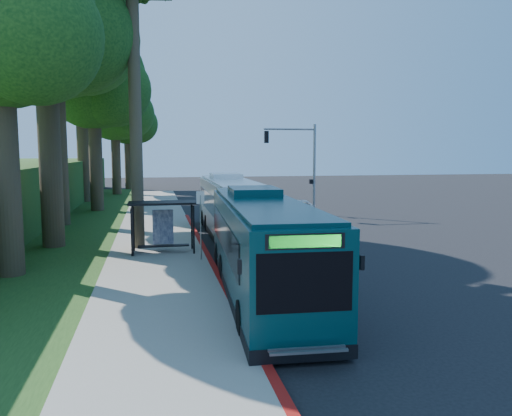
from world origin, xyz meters
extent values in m
plane|color=black|center=(0.00, 0.00, 0.00)|extent=(140.00, 140.00, 0.00)
cube|color=gray|center=(-7.30, 0.00, 0.06)|extent=(4.50, 70.00, 0.12)
cube|color=#9F1511|center=(-5.00, -4.00, 0.07)|extent=(0.25, 30.00, 0.13)
cube|color=#234719|center=(-13.00, 5.00, 0.03)|extent=(8.00, 70.00, 0.06)
cube|color=black|center=(-7.00, -3.00, 2.50)|extent=(3.20, 1.50, 0.10)
cube|color=black|center=(-8.45, -3.00, 1.20)|extent=(0.06, 1.30, 2.20)
cube|color=navy|center=(-7.00, -2.30, 1.25)|extent=(1.00, 0.12, 1.70)
cube|color=black|center=(-7.00, -3.10, 0.45)|extent=(2.40, 0.40, 0.06)
cube|color=black|center=(-8.40, -2.40, 1.20)|extent=(0.08, 0.08, 2.40)
cube|color=black|center=(-5.60, -2.40, 1.20)|extent=(0.08, 0.08, 2.40)
cube|color=black|center=(-8.40, -3.60, 1.20)|extent=(0.08, 0.08, 2.40)
cube|color=black|center=(-5.60, -3.60, 1.20)|extent=(0.08, 0.08, 2.40)
cylinder|color=gray|center=(-5.40, -5.00, 1.50)|extent=(0.06, 0.06, 3.00)
cube|color=white|center=(-5.40, -5.00, 2.90)|extent=(0.35, 0.04, 0.55)
cylinder|color=gray|center=(4.80, 10.00, 3.50)|extent=(0.20, 0.20, 7.00)
cylinder|color=gray|center=(2.80, 10.00, 6.60)|extent=(4.00, 0.14, 0.14)
cube|color=black|center=(1.00, 10.00, 6.00)|extent=(0.30, 0.30, 0.90)
cube|color=black|center=(4.55, 10.00, 2.60)|extent=(0.25, 0.25, 0.35)
cylinder|color=#4C3F2D|center=(-8.20, -1.50, 6.50)|extent=(0.60, 0.60, 13.00)
cylinder|color=#382B1E|center=(-12.50, 0.00, 5.25)|extent=(1.10, 1.10, 10.50)
sphere|color=#0F3A12|center=(-12.50, 0.00, 11.70)|extent=(8.00, 8.00, 8.00)
sphere|color=#0F3A12|center=(-10.90, -1.20, 10.50)|extent=(5.60, 5.60, 5.60)
sphere|color=#0F3A12|center=(-13.90, 1.40, 10.80)|extent=(5.20, 5.20, 5.20)
cylinder|color=#382B1E|center=(-13.50, 8.00, 5.95)|extent=(1.18, 1.18, 11.90)
sphere|color=#0F3A12|center=(-13.50, 8.00, 13.26)|extent=(10.00, 10.00, 10.00)
sphere|color=#0F3A12|center=(-11.50, 6.50, 11.90)|extent=(7.00, 7.00, 7.00)
sphere|color=#0F3A12|center=(-15.25, 9.75, 12.24)|extent=(6.50, 6.50, 6.50)
cylinder|color=#382B1E|center=(-12.00, 16.00, 4.90)|extent=(1.06, 1.06, 9.80)
sphere|color=#0F3A12|center=(-12.00, 16.00, 10.92)|extent=(8.40, 8.40, 8.40)
sphere|color=#0F3A12|center=(-10.32, 14.74, 9.80)|extent=(5.88, 5.88, 5.88)
sphere|color=#0F3A12|center=(-13.47, 17.47, 10.08)|extent=(5.46, 5.46, 5.46)
cylinder|color=#382B1E|center=(-14.00, 24.00, 5.60)|extent=(1.14, 1.14, 11.20)
sphere|color=#0F3A12|center=(-14.00, 24.00, 12.48)|extent=(9.60, 9.60, 9.60)
sphere|color=#0F3A12|center=(-12.08, 22.56, 11.20)|extent=(6.72, 6.72, 6.72)
sphere|color=#0F3A12|center=(-15.68, 25.68, 11.52)|extent=(6.24, 6.24, 6.24)
cylinder|color=#382B1E|center=(-11.50, 32.00, 4.55)|extent=(1.02, 1.02, 9.10)
sphere|color=#0F3A12|center=(-11.50, 32.00, 10.14)|extent=(8.00, 8.00, 8.00)
sphere|color=#0F3A12|center=(-9.90, 30.80, 9.10)|extent=(5.60, 5.60, 5.60)
sphere|color=#0F3A12|center=(-12.90, 33.40, 9.36)|extent=(5.20, 5.20, 5.20)
cylinder|color=#382B1E|center=(-10.50, 40.00, 4.20)|extent=(0.98, 0.98, 8.40)
sphere|color=#0F3A12|center=(-10.50, 40.00, 9.36)|extent=(7.00, 7.00, 7.00)
sphere|color=#0F3A12|center=(-9.10, 38.95, 8.40)|extent=(4.90, 4.90, 4.90)
sphere|color=#0F3A12|center=(-11.72, 41.23, 8.64)|extent=(4.55, 4.55, 4.55)
cylinder|color=#382B1E|center=(-13.00, -6.00, 4.55)|extent=(1.02, 1.02, 9.10)
sphere|color=#0F3A12|center=(-11.56, -7.08, 9.10)|extent=(5.04, 5.04, 5.04)
cube|color=white|center=(-3.04, 1.72, 1.76)|extent=(2.66, 11.93, 2.83)
cube|color=black|center=(-3.04, 1.72, 0.30)|extent=(2.69, 11.99, 0.35)
cube|color=black|center=(-3.03, 2.22, 2.03)|extent=(2.69, 9.31, 1.09)
cube|color=black|center=(-3.10, -4.18, 1.98)|extent=(2.23, 0.14, 1.39)
cube|color=black|center=(-2.97, 7.62, 2.08)|extent=(2.03, 0.14, 0.99)
cube|color=#19E533|center=(-3.10, -4.19, 2.93)|extent=(1.65, 0.12, 0.28)
cube|color=white|center=(-3.04, 1.72, 3.22)|extent=(2.46, 11.34, 0.12)
cube|color=white|center=(-3.02, 3.70, 3.39)|extent=(1.80, 2.50, 0.35)
cylinder|color=black|center=(-4.23, -2.08, 0.50)|extent=(0.31, 1.00, 0.99)
cylinder|color=black|center=(-1.94, -2.10, 0.50)|extent=(0.31, 1.00, 0.99)
cylinder|color=black|center=(-4.13, 6.26, 0.50)|extent=(0.31, 1.00, 0.99)
cylinder|color=black|center=(-1.84, 6.23, 0.50)|extent=(0.31, 1.00, 0.99)
cube|color=#093236|center=(-3.80, -10.45, 1.76)|extent=(3.18, 12.04, 2.83)
cube|color=black|center=(-3.80, -10.45, 0.30)|extent=(3.21, 12.10, 0.35)
cube|color=black|center=(-3.77, -9.96, 2.04)|extent=(3.10, 9.42, 1.09)
cube|color=black|center=(-4.12, -16.35, 1.99)|extent=(2.23, 0.24, 1.39)
cube|color=black|center=(-3.48, -4.55, 2.09)|extent=(2.03, 0.23, 0.99)
cube|color=#19E533|center=(-4.12, -16.36, 2.93)|extent=(1.65, 0.19, 0.28)
cube|color=#093236|center=(-3.80, -10.45, 3.23)|extent=(2.94, 11.43, 0.12)
cube|color=#093236|center=(-3.69, -8.47, 3.40)|extent=(1.91, 2.58, 0.35)
cylinder|color=black|center=(-5.15, -14.20, 0.50)|extent=(0.35, 1.01, 0.99)
cylinder|color=black|center=(-2.86, -14.32, 0.50)|extent=(0.35, 1.01, 0.99)
cylinder|color=black|center=(-4.70, -5.87, 0.50)|extent=(0.35, 1.01, 0.99)
cylinder|color=black|center=(-2.41, -5.99, 0.50)|extent=(0.35, 1.01, 0.99)
imported|color=white|center=(2.06, 5.03, 0.83)|extent=(3.65, 6.30, 1.65)
camera|label=1|loc=(-7.42, -26.89, 4.92)|focal=35.00mm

